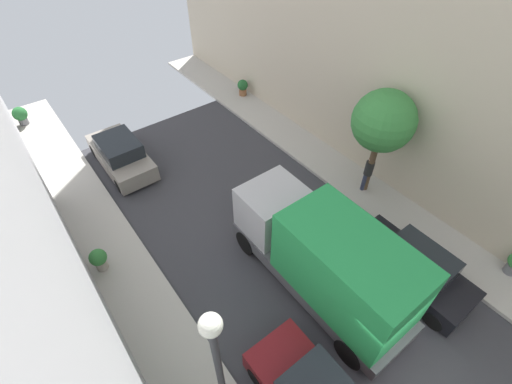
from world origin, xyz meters
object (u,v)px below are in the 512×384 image
delivery_truck (325,258)px  parked_car_left_4 (121,154)px  potted_plant_0 (243,87)px  potted_plant_1 (99,259)px  potted_plant_4 (20,115)px  parked_car_right_2 (412,267)px  pedestrian (368,172)px  street_tree_1 (383,122)px  lamp_post (217,361)px

delivery_truck → parked_car_left_4: bearing=104.8°
potted_plant_0 → potted_plant_1: size_ratio=1.03×
parked_car_left_4 → potted_plant_1: bearing=-119.8°
potted_plant_4 → potted_plant_0: bearing=-22.5°
potted_plant_4 → parked_car_right_2: bearing=-65.6°
pedestrian → street_tree_1: bearing=-76.5°
parked_car_left_4 → parked_car_right_2: size_ratio=1.00×
parked_car_left_4 → street_tree_1: 11.42m
delivery_truck → potted_plant_0: (5.51, 12.02, -1.12)m
potted_plant_4 → pedestrian: bearing=-53.6°
potted_plant_4 → lamp_post: lamp_post is taller
lamp_post → potted_plant_0: bearing=52.7°
pedestrian → lamp_post: size_ratio=0.33×
potted_plant_1 → parked_car_right_2: bearing=-39.4°
lamp_post → pedestrian: bearing=20.2°
parked_car_right_2 → street_tree_1: street_tree_1 is taller
street_tree_1 → potted_plant_0: 10.20m
lamp_post → street_tree_1: bearing=20.0°
street_tree_1 → parked_car_left_4: bearing=134.0°
pedestrian → parked_car_left_4: bearing=134.1°
pedestrian → potted_plant_0: 9.76m
delivery_truck → lamp_post: (-4.60, -1.23, 1.85)m
lamp_post → potted_plant_1: bearing=98.6°
potted_plant_0 → parked_car_right_2: bearing=-101.7°
parked_car_left_4 → potted_plant_4: bearing=114.2°
street_tree_1 → potted_plant_0: size_ratio=4.95×
pedestrian → potted_plant_1: 10.95m
parked_car_right_2 → delivery_truck: 3.32m
street_tree_1 → potted_plant_1: street_tree_1 is taller
delivery_truck → potted_plant_1: delivery_truck is taller
parked_car_left_4 → potted_plant_4: size_ratio=4.27×
parked_car_right_2 → delivery_truck: bearing=149.2°
potted_plant_4 → lamp_post: (0.99, -17.86, 2.94)m
delivery_truck → pedestrian: bearing=24.7°
delivery_truck → potted_plant_1: (-5.58, 5.20, -1.12)m
potted_plant_1 → potted_plant_4: bearing=90.1°
parked_car_right_2 → potted_plant_1: (-8.28, 6.81, -0.05)m
delivery_truck → pedestrian: 5.52m
parked_car_right_2 → potted_plant_1: size_ratio=4.61×
parked_car_right_2 → potted_plant_4: parked_car_right_2 is taller
parked_car_left_4 → parked_car_right_2: 13.00m
pedestrian → potted_plant_0: pedestrian is taller
pedestrian → street_tree_1: street_tree_1 is taller
parked_car_right_2 → street_tree_1: bearing=59.5°
street_tree_1 → parked_car_right_2: bearing=-120.5°
potted_plant_0 → potted_plant_1: bearing=-148.4°
pedestrian → parked_car_right_2: bearing=-120.3°
street_tree_1 → potted_plant_1: size_ratio=5.09×
potted_plant_1 → pedestrian: bearing=-15.4°
parked_car_right_2 → potted_plant_0: (2.81, 13.63, -0.05)m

